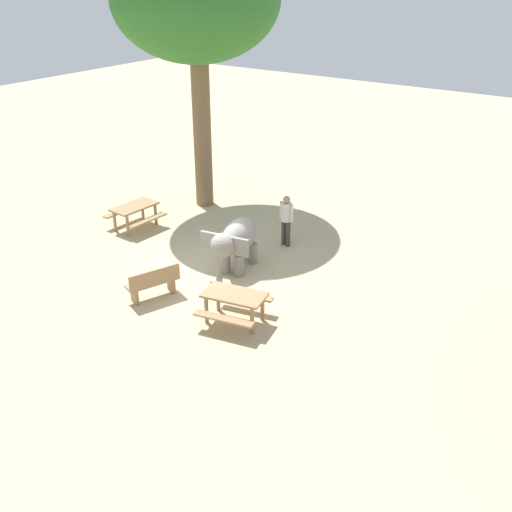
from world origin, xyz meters
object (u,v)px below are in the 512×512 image
Objects in this scene: shade_tree_main at (197,0)px; wooden_bench at (154,282)px; picnic_table_far at (135,211)px; elephant at (236,241)px; picnic_table_near at (234,301)px; person_handler at (286,217)px.

shade_tree_main is 6.13× the size of wooden_bench.
wooden_bench is (6.02, 3.19, -6.35)m from shade_tree_main.
picnic_table_far is at bearing 71.73° from wooden_bench.
picnic_table_far is (2.99, -0.50, -6.23)m from shade_tree_main.
elephant is 4.58m from picnic_table_far.
elephant reaches higher than picnic_table_near.
elephant is at bearing 48.40° from shade_tree_main.
picnic_table_near is (2.16, 1.54, -0.36)m from elephant.
shade_tree_main is 5.56× the size of picnic_table_far.
picnic_table_near is at bearing 24.53° from person_handler.
shade_tree_main is (-3.58, -4.03, 5.87)m from elephant.
elephant is 1.22× the size of picnic_table_near.
person_handler is 5.08m from picnic_table_far.
picnic_table_near is at bearing -61.92° from wooden_bench.
person_handler is 1.12× the size of wooden_bench.
wooden_bench reaches higher than picnic_table_far.
shade_tree_main is (-1.33, -4.29, 5.87)m from person_handler.
elephant is 0.24× the size of shade_tree_main.
wooden_bench is at bearing -4.97° from person_handler.
shade_tree_main is 10.14m from picnic_table_near.
person_handler is at bearing -85.44° from picnic_table_near.
person_handler is 7.39m from shade_tree_main.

